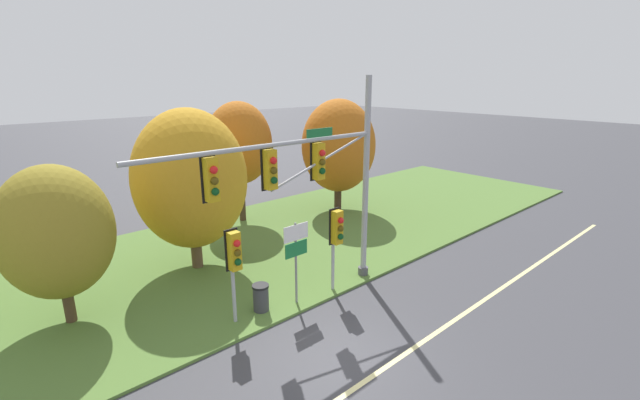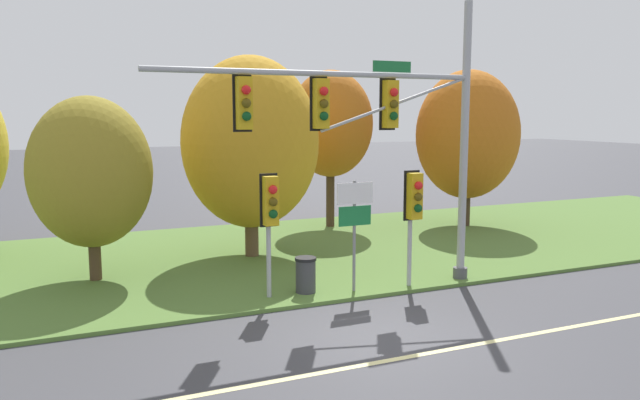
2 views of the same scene
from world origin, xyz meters
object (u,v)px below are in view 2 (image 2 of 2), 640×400
at_px(tree_mid_verge, 330,124).
at_px(pedestrian_signal_near_kerb, 270,209).
at_px(traffic_signal_mast, 380,121).
at_px(tree_behind_signpost, 250,143).
at_px(trash_bin, 306,275).
at_px(pedestrian_signal_further_along, 414,203).
at_px(tree_left_of_mast, 91,172).
at_px(route_sign_post, 355,216).
at_px(tree_tall_centre, 467,135).

bearing_deg(tree_mid_verge, pedestrian_signal_near_kerb, -123.06).
relative_size(traffic_signal_mast, tree_behind_signpost, 1.37).
distance_m(tree_mid_verge, trash_bin, 10.39).
relative_size(pedestrian_signal_further_along, tree_left_of_mast, 0.61).
relative_size(route_sign_post, tree_left_of_mast, 0.57).
xyz_separation_m(tree_left_of_mast, tree_tall_centre, (14.78, 2.85, 0.74)).
height_order(route_sign_post, tree_tall_centre, tree_tall_centre).
bearing_deg(tree_mid_verge, route_sign_post, -111.04).
bearing_deg(pedestrian_signal_further_along, tree_behind_signpost, 117.77).
bearing_deg(tree_mid_verge, pedestrian_signal_further_along, -101.20).
distance_m(traffic_signal_mast, tree_tall_centre, 10.54).
height_order(pedestrian_signal_further_along, tree_left_of_mast, tree_left_of_mast).
bearing_deg(pedestrian_signal_near_kerb, tree_mid_verge, 56.94).
xyz_separation_m(traffic_signal_mast, tree_behind_signpost, (-1.88, 5.09, -0.74)).
bearing_deg(route_sign_post, tree_left_of_mast, 147.10).
bearing_deg(traffic_signal_mast, tree_behind_signpost, 110.24).
height_order(pedestrian_signal_near_kerb, pedestrian_signal_further_along, pedestrian_signal_near_kerb).
relative_size(pedestrian_signal_near_kerb, tree_left_of_mast, 0.62).
xyz_separation_m(traffic_signal_mast, tree_tall_centre, (7.97, 6.86, -0.68)).
relative_size(tree_left_of_mast, trash_bin, 5.51).
bearing_deg(tree_behind_signpost, tree_left_of_mast, -167.70).
xyz_separation_m(traffic_signal_mast, tree_mid_verge, (2.75, 8.96, -0.25)).
height_order(pedestrian_signal_near_kerb, tree_behind_signpost, tree_behind_signpost).
distance_m(traffic_signal_mast, trash_bin, 4.43).
distance_m(tree_left_of_mast, trash_bin, 6.59).
bearing_deg(tree_behind_signpost, route_sign_post, -76.63).
relative_size(traffic_signal_mast, route_sign_post, 3.03).
xyz_separation_m(traffic_signal_mast, pedestrian_signal_further_along, (0.93, -0.24, -2.17)).
bearing_deg(route_sign_post, tree_mid_verge, 68.96).
relative_size(pedestrian_signal_near_kerb, trash_bin, 3.40).
relative_size(pedestrian_signal_near_kerb, tree_behind_signpost, 0.49).
xyz_separation_m(tree_left_of_mast, trash_bin, (4.92, -3.56, -2.55)).
distance_m(tree_left_of_mast, tree_tall_centre, 15.07).
bearing_deg(pedestrian_signal_further_along, pedestrian_signal_near_kerb, 172.34).
xyz_separation_m(tree_behind_signpost, trash_bin, (-0.02, -4.64, -3.24)).
distance_m(pedestrian_signal_near_kerb, tree_behind_signpost, 5.12).
xyz_separation_m(route_sign_post, trash_bin, (-1.21, 0.40, -1.53)).
relative_size(route_sign_post, tree_tall_centre, 0.46).
bearing_deg(tree_tall_centre, pedestrian_signal_further_along, -134.74).
xyz_separation_m(tree_mid_verge, trash_bin, (-4.64, -8.51, -3.73)).
height_order(route_sign_post, tree_behind_signpost, tree_behind_signpost).
xyz_separation_m(pedestrian_signal_near_kerb, pedestrian_signal_further_along, (3.83, -0.52, -0.02)).
height_order(traffic_signal_mast, tree_mid_verge, traffic_signal_mast).
distance_m(pedestrian_signal_near_kerb, tree_tall_centre, 12.80).
relative_size(tree_left_of_mast, tree_behind_signpost, 0.79).
height_order(traffic_signal_mast, route_sign_post, traffic_signal_mast).
distance_m(tree_behind_signpost, trash_bin, 5.65).
distance_m(traffic_signal_mast, tree_left_of_mast, 8.03).
height_order(route_sign_post, tree_left_of_mast, tree_left_of_mast).
bearing_deg(pedestrian_signal_further_along, route_sign_post, 169.85).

